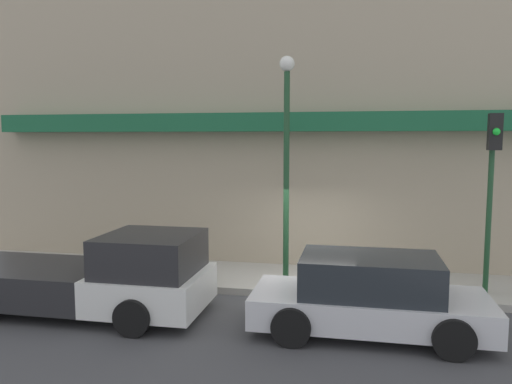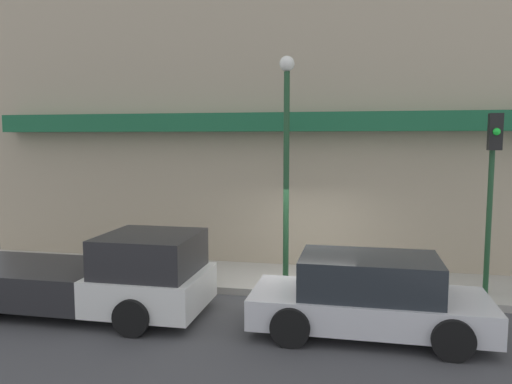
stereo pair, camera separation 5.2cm
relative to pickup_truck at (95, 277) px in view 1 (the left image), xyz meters
The scene contains 8 objects.
ground_plane 4.58m from the pickup_truck, 22.71° to the left, with size 80.00×80.00×0.00m, color #424244.
sidewalk 5.18m from the pickup_truck, 35.64° to the left, with size 36.00×2.49×0.17m.
building 8.74m from the pickup_truck, 53.83° to the left, with size 19.80×3.80×11.83m.
pickup_truck is the anchor object (origin of this frame).
parked_car 5.68m from the pickup_truck, ahead, with size 4.42×2.03×1.51m.
fire_hydrant 2.46m from the pickup_truck, 104.30° to the left, with size 0.21×0.21×0.62m.
street_lamp 5.23m from the pickup_truck, 31.92° to the left, with size 0.36×0.36×5.45m.
traffic_light 8.94m from the pickup_truck, 16.07° to the left, with size 0.28×0.42×4.08m.
Camera 1 is at (1.23, -11.17, 3.72)m, focal length 35.00 mm.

